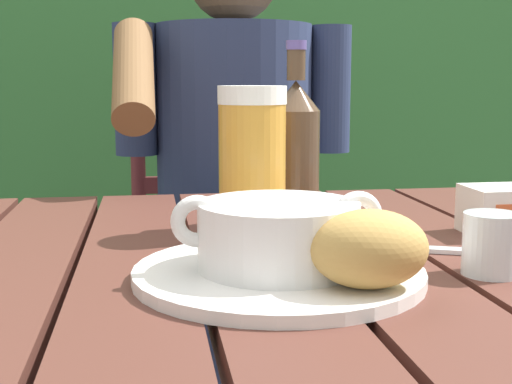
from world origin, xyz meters
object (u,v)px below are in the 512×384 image
(person_eating, at_px, (235,177))
(soup_bowl, at_px, (279,233))
(water_glass_small, at_px, (492,244))
(table_knife, at_px, (384,246))
(butter_tub, at_px, (507,210))
(bread_roll, at_px, (369,249))
(chair_near_diner, at_px, (226,261))
(beer_glass, at_px, (252,160))
(serving_plate, at_px, (278,273))
(beer_bottle, at_px, (295,149))

(person_eating, xyz_separation_m, soup_bowl, (-0.05, -0.77, 0.05))
(water_glass_small, height_order, table_knife, water_glass_small)
(soup_bowl, height_order, butter_tub, soup_bowl)
(soup_bowl, relative_size, bread_roll, 1.97)
(chair_near_diner, xyz_separation_m, beer_glass, (-0.05, -0.75, 0.33))
(water_glass_small, bearing_deg, person_eating, 101.43)
(serving_plate, bearing_deg, person_eating, 86.06)
(beer_glass, relative_size, butter_tub, 1.78)
(beer_bottle, xyz_separation_m, table_knife, (0.07, -0.17, -0.10))
(chair_near_diner, xyz_separation_m, serving_plate, (-0.06, -0.97, 0.24))
(beer_glass, xyz_separation_m, butter_tub, (0.31, -0.06, -0.06))
(serving_plate, bearing_deg, beer_glass, 88.37)
(person_eating, height_order, soup_bowl, person_eating)
(chair_near_diner, height_order, bread_roll, chair_near_diner)
(bread_roll, distance_m, water_glass_small, 0.16)
(bread_roll, distance_m, table_knife, 0.20)
(person_eating, relative_size, bread_roll, 11.94)
(soup_bowl, bearing_deg, water_glass_small, -4.01)
(soup_bowl, bearing_deg, chair_near_diner, 86.71)
(beer_bottle, bearing_deg, bread_roll, -91.30)
(bread_roll, relative_size, water_glass_small, 1.69)
(soup_bowl, bearing_deg, beer_glass, 88.37)
(person_eating, bearing_deg, soup_bowl, -93.94)
(beer_glass, bearing_deg, bread_roll, -78.41)
(chair_near_diner, height_order, person_eating, person_eating)
(chair_near_diner, relative_size, bread_roll, 10.12)
(serving_plate, height_order, water_glass_small, water_glass_small)
(person_eating, relative_size, beer_bottle, 5.17)
(water_glass_small, distance_m, butter_tub, 0.20)
(serving_plate, height_order, table_knife, serving_plate)
(bread_roll, bearing_deg, water_glass_small, 22.98)
(water_glass_small, bearing_deg, beer_bottle, 115.63)
(butter_tub, height_order, table_knife, butter_tub)
(person_eating, bearing_deg, butter_tub, -66.34)
(soup_bowl, bearing_deg, table_knife, 35.27)
(bread_roll, relative_size, table_knife, 0.74)
(soup_bowl, bearing_deg, person_eating, 86.06)
(serving_plate, bearing_deg, water_glass_small, -4.01)
(serving_plate, bearing_deg, table_knife, 35.27)
(butter_tub, bearing_deg, beer_glass, 169.82)
(beer_glass, bearing_deg, water_glass_small, -48.09)
(soup_bowl, relative_size, table_knife, 1.46)
(chair_near_diner, relative_size, person_eating, 0.85)
(soup_bowl, relative_size, beer_bottle, 0.85)
(serving_plate, relative_size, beer_glass, 1.53)
(beer_glass, bearing_deg, serving_plate, -91.63)
(butter_tub, bearing_deg, water_glass_small, -122.43)
(serving_plate, relative_size, bread_roll, 2.69)
(chair_near_diner, bearing_deg, beer_bottle, -88.53)
(person_eating, height_order, table_knife, person_eating)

